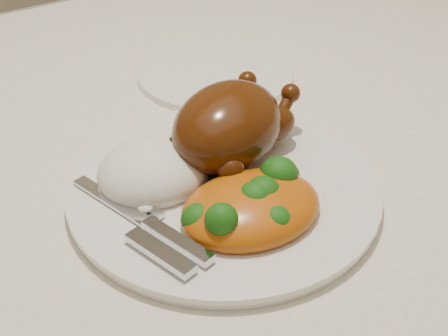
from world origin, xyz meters
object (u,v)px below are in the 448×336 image
dining_table (196,216)px  side_plate (216,74)px  dinner_plate (224,190)px  roast_chicken (230,125)px

dining_table → side_plate: side_plate is taller
dinner_plate → dining_table: bearing=77.2°
dining_table → side_plate: size_ratio=7.70×
side_plate → dining_table: bearing=-131.4°
dinner_plate → roast_chicken: (0.03, 0.04, 0.05)m
side_plate → roast_chicken: 0.22m
dinner_plate → roast_chicken: size_ratio=1.70×
roast_chicken → dinner_plate: bearing=-154.2°
dining_table → dinner_plate: 0.15m
dining_table → dinner_plate: bearing=-102.8°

